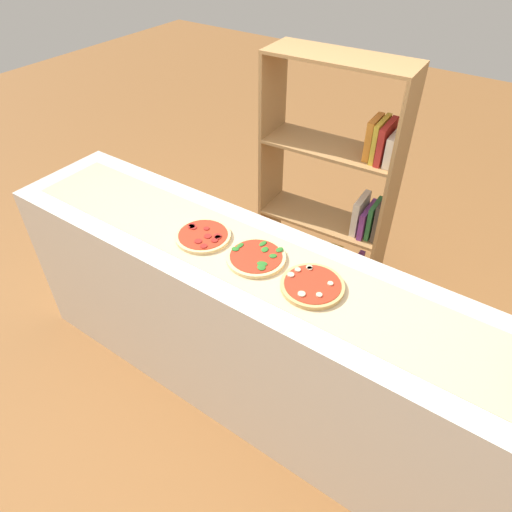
{
  "coord_description": "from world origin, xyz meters",
  "views": [
    {
      "loc": [
        0.85,
        -1.23,
        2.24
      ],
      "look_at": [
        0.0,
        0.0,
        0.98
      ],
      "focal_mm": 32.28,
      "sensor_mm": 36.0,
      "label": 1
    }
  ],
  "objects_px": {
    "bookshelf": "(340,205)",
    "pizza_spinach_1": "(257,257)",
    "pizza_mushroom_2": "(312,285)",
    "pizza_pepperoni_0": "(203,236)"
  },
  "relations": [
    {
      "from": "pizza_mushroom_2",
      "to": "bookshelf",
      "type": "relative_size",
      "value": 0.17
    },
    {
      "from": "pizza_pepperoni_0",
      "to": "pizza_spinach_1",
      "type": "xyz_separation_m",
      "value": [
        0.28,
        0.02,
        0.0
      ]
    },
    {
      "from": "bookshelf",
      "to": "pizza_spinach_1",
      "type": "bearing_deg",
      "value": -85.67
    },
    {
      "from": "pizza_mushroom_2",
      "to": "pizza_spinach_1",
      "type": "bearing_deg",
      "value": 175.88
    },
    {
      "from": "pizza_pepperoni_0",
      "to": "pizza_mushroom_2",
      "type": "height_order",
      "value": "pizza_mushroom_2"
    },
    {
      "from": "pizza_pepperoni_0",
      "to": "pizza_spinach_1",
      "type": "bearing_deg",
      "value": 3.44
    },
    {
      "from": "pizza_spinach_1",
      "to": "bookshelf",
      "type": "xyz_separation_m",
      "value": [
        -0.08,
        1.01,
        -0.32
      ]
    },
    {
      "from": "pizza_pepperoni_0",
      "to": "pizza_mushroom_2",
      "type": "relative_size",
      "value": 0.98
    },
    {
      "from": "pizza_spinach_1",
      "to": "pizza_mushroom_2",
      "type": "bearing_deg",
      "value": -4.12
    },
    {
      "from": "pizza_spinach_1",
      "to": "bookshelf",
      "type": "bearing_deg",
      "value": 94.33
    }
  ]
}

